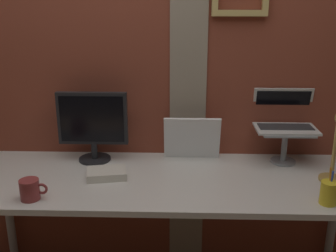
% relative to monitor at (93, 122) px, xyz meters
% --- Properties ---
extents(brick_wall_back, '(3.54, 0.16, 2.68)m').
position_rel_monitor_xyz_m(brick_wall_back, '(0.29, 0.18, 0.37)').
color(brick_wall_back, brown).
rests_on(brick_wall_back, ground_plane).
extents(desk, '(2.11, 0.70, 0.74)m').
position_rel_monitor_xyz_m(desk, '(0.42, -0.23, -0.29)').
color(desk, silver).
rests_on(desk, ground_plane).
extents(monitor, '(0.39, 0.18, 0.40)m').
position_rel_monitor_xyz_m(monitor, '(0.00, 0.00, 0.00)').
color(monitor, black).
rests_on(monitor, desk).
extents(laptop_stand, '(0.28, 0.22, 0.19)m').
position_rel_monitor_xyz_m(laptop_stand, '(1.07, 0.00, -0.10)').
color(laptop_stand, gray).
rests_on(laptop_stand, desk).
extents(laptop, '(0.33, 0.26, 0.21)m').
position_rel_monitor_xyz_m(laptop, '(1.07, 0.07, 0.02)').
color(laptop, silver).
rests_on(laptop, laptop_stand).
extents(whiteboard_panel, '(0.32, 0.08, 0.26)m').
position_rel_monitor_xyz_m(whiteboard_panel, '(0.55, 0.03, -0.10)').
color(whiteboard_panel, white).
rests_on(whiteboard_panel, desk).
extents(pen_cup, '(0.08, 0.08, 0.17)m').
position_rel_monitor_xyz_m(pen_cup, '(1.16, -0.47, -0.17)').
color(pen_cup, yellow).
rests_on(pen_cup, desk).
extents(coffee_mug, '(0.13, 0.09, 0.10)m').
position_rel_monitor_xyz_m(coffee_mug, '(-0.20, -0.47, -0.18)').
color(coffee_mug, maroon).
rests_on(coffee_mug, desk).
extents(paper_clutter_stack, '(0.22, 0.17, 0.04)m').
position_rel_monitor_xyz_m(paper_clutter_stack, '(0.11, -0.23, -0.21)').
color(paper_clutter_stack, silver).
rests_on(paper_clutter_stack, desk).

